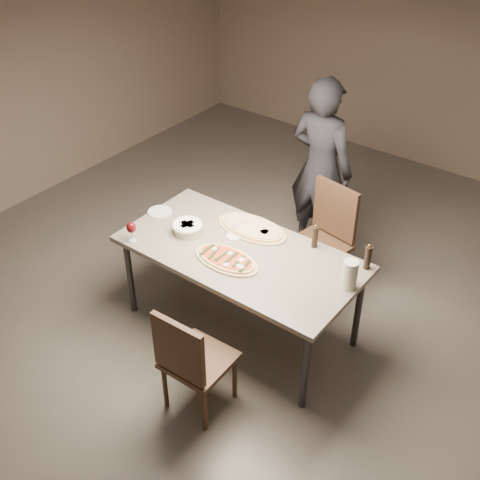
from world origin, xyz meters
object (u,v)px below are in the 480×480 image
Objects in this scene: carafe at (350,275)px; diner at (321,168)px; dining_table at (240,257)px; chair_near at (191,359)px; bread_basket at (187,227)px; pepper_mill_left at (368,257)px; zucchini_pizza at (227,259)px; chair_far at (325,234)px; ham_pizza at (252,228)px.

diner reaches higher than carafe.
dining_table is at bearing 96.54° from diner.
carafe is at bearing 56.42° from chair_near.
bread_basket reaches higher than dining_table.
diner is at bearing 135.06° from pepper_mill_left.
zucchini_pizza is at bearing -91.17° from dining_table.
chair_far is (-0.60, 0.73, -0.32)m from carafe.
chair_near is 1.70m from chair_far.
chair_near is (-0.59, -0.96, -0.37)m from carafe.
pepper_mill_left is 0.12× the size of diner.
chair_near is (0.24, -0.69, -0.28)m from zucchini_pizza.
diner reaches higher than pepper_mill_left.
ham_pizza is at bearing 69.99° from chair_far.
dining_table is 0.48m from bread_basket.
dining_table is at bearing -171.99° from carafe.
dining_table is at bearing 103.84° from chair_near.
pepper_mill_left is at bearing 15.42° from zucchini_pizza.
carafe is 0.22× the size of chair_far.
chair_near is (-0.59, -1.22, -0.36)m from pepper_mill_left.
zucchini_pizza is 2.54× the size of pepper_mill_left.
chair_far is (-0.01, 1.70, 0.04)m from chair_near.
ham_pizza is 1.04m from diner.
chair_far is (0.70, 0.90, -0.27)m from bread_basket.
zucchini_pizza is at bearing -147.52° from pepper_mill_left.
chair_far reaches higher than zucchini_pizza.
chair_far is at bearing 70.17° from ham_pizza.
chair_near is at bearing -121.64° from carafe.
carafe is 1.19m from chair_near.
ham_pizza is at bearing 170.04° from carafe.
pepper_mill_left reaches higher than dining_table.
diner is at bearing 100.82° from ham_pizza.
zucchini_pizza is at bearing 95.92° from diner.
chair_near is at bearing -48.48° from bread_basket.
ham_pizza is (-0.09, 0.43, -0.00)m from zucchini_pizza.
carafe is at bearing 0.16° from ham_pizza.
carafe reaches higher than bread_basket.
dining_table is 1.33m from diner.
zucchini_pizza is 0.60× the size of chair_near.
chair_near is at bearing 100.92° from diner.
bread_basket is 1.31m from carafe.
dining_table is 1.89× the size of chair_far.
diner reaches higher than chair_near.
zucchini_pizza is 0.99m from pepper_mill_left.
ham_pizza is at bearing 109.23° from dining_table.
zucchini_pizza is at bearing 86.77° from chair_far.
carafe is 0.24× the size of chair_near.
zucchini_pizza is 0.55× the size of chair_far.
chair_far is (0.24, 1.00, -0.23)m from zucchini_pizza.
carafe reaches higher than pepper_mill_left.
chair_near reaches higher than bread_basket.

